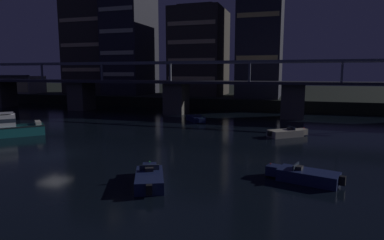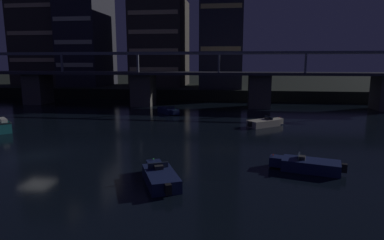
{
  "view_description": "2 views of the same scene",
  "coord_description": "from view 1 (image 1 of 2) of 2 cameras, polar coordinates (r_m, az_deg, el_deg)",
  "views": [
    {
      "loc": [
        20.65,
        -23.58,
        7.37
      ],
      "look_at": [
        7.59,
        17.65,
        1.11
      ],
      "focal_mm": 30.46,
      "sensor_mm": 36.0,
      "label": 1
    },
    {
      "loc": [
        16.27,
        -23.67,
        7.63
      ],
      "look_at": [
        11.88,
        8.99,
        1.71
      ],
      "focal_mm": 30.07,
      "sensor_mm": 36.0,
      "label": 2
    }
  ],
  "objects": [
    {
      "name": "ground_plane",
      "position": [
        32.2,
        -23.08,
        -5.67
      ],
      "size": [
        400.0,
        400.0,
        0.0
      ],
      "primitive_type": "plane",
      "color": "black"
    },
    {
      "name": "far_riverbank",
      "position": [
        105.91,
        6.33,
        4.79
      ],
      "size": [
        240.0,
        80.0,
        2.2
      ],
      "primitive_type": "cube",
      "color": "black",
      "rests_on": "ground"
    },
    {
      "name": "river_bridge",
      "position": [
        59.48,
        -2.77,
        5.02
      ],
      "size": [
        87.31,
        6.4,
        9.38
      ],
      "color": "#4C4944",
      "rests_on": "ground"
    },
    {
      "name": "tower_west_low",
      "position": [
        89.67,
        -17.47,
        14.24
      ],
      "size": [
        12.33,
        8.42,
        30.56
      ],
      "color": "#38332D",
      "rests_on": "far_riverbank"
    },
    {
      "name": "tower_west_tall",
      "position": [
        84.21,
        -10.72,
        12.99
      ],
      "size": [
        9.34,
        13.64,
        25.03
      ],
      "color": "#282833",
      "rests_on": "far_riverbank"
    },
    {
      "name": "tower_central",
      "position": [
        78.97,
        1.36,
        11.78
      ],
      "size": [
        11.76,
        13.7,
        20.43
      ],
      "color": "#38332D",
      "rests_on": "far_riverbank"
    },
    {
      "name": "waterfront_pavilion",
      "position": [
        96.45,
        -28.02,
        5.53
      ],
      "size": [
        12.4,
        7.4,
        4.7
      ],
      "color": "#B2AD9E",
      "rests_on": "far_riverbank"
    },
    {
      "name": "cabin_cruiser_near_left",
      "position": [
        43.83,
        -30.18,
        -1.18
      ],
      "size": [
        7.7,
        8.11,
        2.79
      ],
      "color": "#196066",
      "rests_on": "ground"
    },
    {
      "name": "speedboat_near_center",
      "position": [
        39.63,
        16.27,
        -2.21
      ],
      "size": [
        4.65,
        4.05,
        1.16
      ],
      "color": "beige",
      "rests_on": "ground"
    },
    {
      "name": "speedboat_near_right",
      "position": [
        49.91,
        0.71,
        0.22
      ],
      "size": [
        4.01,
        4.68,
        1.16
      ],
      "color": "#19234C",
      "rests_on": "ground"
    },
    {
      "name": "speedboat_mid_left",
      "position": [
        22.2,
        -7.47,
        -10.1
      ],
      "size": [
        3.26,
        5.0,
        1.16
      ],
      "color": "#19234C",
      "rests_on": "ground"
    },
    {
      "name": "speedboat_mid_center",
      "position": [
        23.84,
        19.13,
        -9.2
      ],
      "size": [
        5.18,
        2.77,
        1.16
      ],
      "color": "#19234C",
      "rests_on": "ground"
    }
  ]
}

